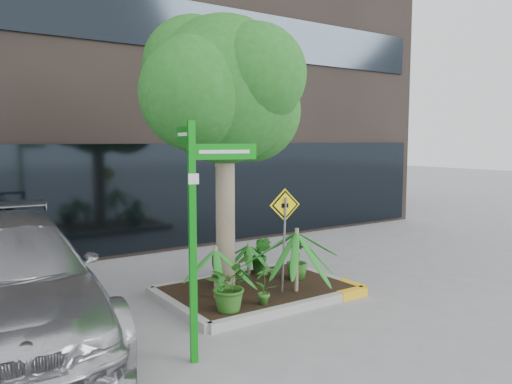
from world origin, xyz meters
TOP-DOWN VIEW (x-y plane):
  - ground at (0.00, 0.00)m, footprint 80.00×80.00m
  - planter at (0.23, 0.27)m, footprint 3.35×2.36m
  - tree at (-0.21, 0.74)m, footprint 3.34×2.96m
  - palm_front at (0.64, -0.29)m, footprint 1.25×1.25m
  - palm_left at (-0.72, 0.18)m, footprint 0.98×0.98m
  - palm_back at (0.57, 1.12)m, footprint 0.69×0.69m
  - parked_car at (-3.87, 0.63)m, footprint 2.68×5.96m
  - shrub_a at (-0.87, -0.46)m, footprint 1.04×1.04m
  - shrub_b at (1.14, 0.33)m, footprint 0.60×0.60m
  - shrub_c at (-0.24, -0.55)m, footprint 0.35×0.35m
  - shrub_d at (0.83, 1.09)m, footprint 0.56×0.56m
  - street_sign_post at (-1.93, -1.46)m, footprint 0.87×1.03m
  - cattle_sign at (0.38, -0.27)m, footprint 0.55×0.17m

SIDE VIEW (x-z plane):
  - ground at x=0.00m, z-range 0.00..0.00m
  - planter at x=0.23m, z-range 0.03..0.18m
  - shrub_c at x=-0.24m, z-range 0.15..0.80m
  - shrub_d at x=0.83m, z-range 0.15..0.88m
  - shrub_b at x=1.14m, z-range 0.15..0.90m
  - shrub_a at x=-0.87m, z-range 0.15..0.97m
  - palm_back at x=0.57m, z-range 0.34..1.11m
  - parked_car at x=-3.87m, z-range 0.00..1.69m
  - palm_left at x=-0.72m, z-range 0.42..1.51m
  - palm_front at x=0.64m, z-range 0.50..1.89m
  - cattle_sign at x=0.38m, z-range 0.47..2.29m
  - street_sign_post at x=-1.93m, z-range 0.36..3.38m
  - tree at x=-0.21m, z-range 1.15..6.16m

